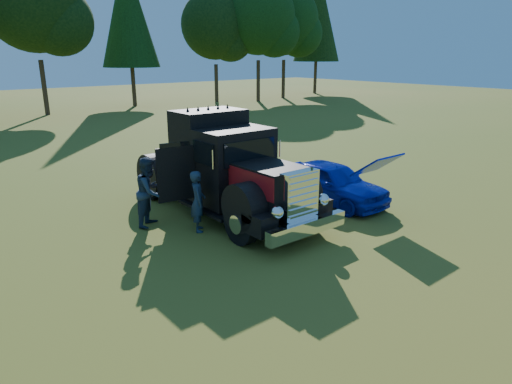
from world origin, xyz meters
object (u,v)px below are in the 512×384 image
(hotrod_coupe, at_px, (332,182))
(diamond_t_truck, at_px, (226,172))
(spectator_far, at_px, (150,192))
(spectator_near, at_px, (198,201))

(hotrod_coupe, bearing_deg, diamond_t_truck, 159.31)
(diamond_t_truck, distance_m, spectator_far, 2.28)
(spectator_near, xyz_separation_m, spectator_far, (-0.79, 1.21, 0.14))
(diamond_t_truck, bearing_deg, hotrod_coupe, -20.69)
(hotrod_coupe, height_order, spectator_far, spectator_far)
(spectator_near, height_order, spectator_far, spectator_far)
(spectator_near, distance_m, spectator_far, 1.45)
(diamond_t_truck, bearing_deg, spectator_near, -155.38)
(hotrod_coupe, relative_size, spectator_far, 2.13)
(diamond_t_truck, relative_size, spectator_near, 4.30)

